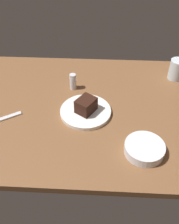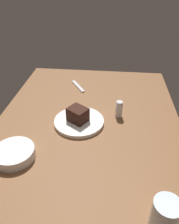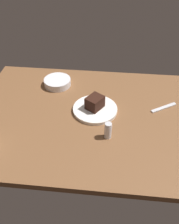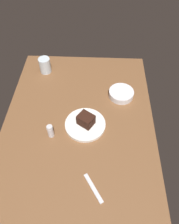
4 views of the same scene
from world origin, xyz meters
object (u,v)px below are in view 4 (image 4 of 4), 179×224
object	(u,v)px
dessert_plate	(85,124)
dessert_spoon	(93,188)
chocolate_cake_slice	(86,120)
salt_shaker	(50,131)
water_glass	(45,65)
side_bowl	(121,94)

from	to	relation	value
dessert_plate	dessert_spoon	world-z (taller)	dessert_plate
dessert_plate	chocolate_cake_slice	bearing A→B (deg)	117.83
salt_shaker	water_glass	distance (cm)	52.94
chocolate_cake_slice	salt_shaker	bearing A→B (deg)	-67.61
chocolate_cake_slice	water_glass	distance (cm)	53.30
water_glass	dessert_spoon	xyz separation A→B (cm)	(79.11, 35.13, -4.81)
side_bowl	dessert_plate	bearing A→B (deg)	-41.52
dessert_plate	side_bowl	size ratio (longest dim) A/B	1.47
water_glass	chocolate_cake_slice	bearing A→B (deg)	34.13
water_glass	dessert_spoon	bearing A→B (deg)	23.94
chocolate_cake_slice	side_bowl	size ratio (longest dim) A/B	0.54
salt_shaker	water_glass	size ratio (longest dim) A/B	0.78
water_glass	dessert_spoon	distance (cm)	86.70
chocolate_cake_slice	salt_shaker	size ratio (longest dim) A/B	1.01
water_glass	side_bowl	world-z (taller)	water_glass
chocolate_cake_slice	dessert_spoon	xyz separation A→B (cm)	(34.99, 5.22, -4.54)
chocolate_cake_slice	side_bowl	bearing A→B (deg)	138.80
dessert_plate	water_glass	xyz separation A→B (cm)	(-44.35, -29.47, 4.30)
dessert_spoon	dessert_plate	bearing A→B (deg)	157.15
dessert_plate	side_bowl	distance (cm)	31.32
dessert_plate	side_bowl	bearing A→B (deg)	138.48
water_glass	side_bowl	xyz separation A→B (cm)	(20.92, 50.22, -3.25)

